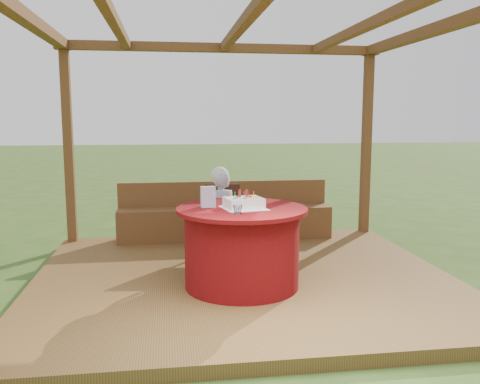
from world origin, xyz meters
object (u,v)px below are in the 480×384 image
Objects in this scene: bench at (225,220)px; birthday_cake at (244,203)px; drinking_glass at (238,209)px; gift_bag at (208,197)px; chair at (222,217)px; elderly_woman at (220,215)px; table at (242,247)px.

bench is 2.22m from birthday_cake.
bench is 6.27× the size of birthday_cake.
gift_bag is at bearing 120.82° from drinking_glass.
chair is 0.77× the size of elderly_woman.
table is 0.56m from drinking_glass.
bench is 1.37m from elderly_woman.
drinking_glass reaches higher than bench.
elderly_woman reaches higher than table.
elderly_woman is (-0.21, -1.32, 0.32)m from bench.
gift_bag is (-0.26, -1.09, 0.43)m from chair.
table is 6.31× the size of gift_bag.
elderly_woman reaches higher than gift_bag.
birthday_cake is at bearing -79.46° from elderly_woman.
table is 14.25× the size of drinking_glass.
bench is 2.28× the size of table.
chair reaches higher than table.
birthday_cake is at bearing -73.54° from table.
elderly_woman is 0.79m from gift_bag.
drinking_glass reaches higher than table.
elderly_woman is 0.88m from birthday_cake.
table is at bearing 74.96° from drinking_glass.
birthday_cake is at bearing 70.43° from drinking_glass.
birthday_cake is (0.01, -0.04, 0.46)m from table.
drinking_glass is at bearing -87.30° from elderly_woman.
birthday_cake is 2.30× the size of gift_bag.
bench is at bearing 76.78° from gift_bag.
elderly_woman is at bearing 100.54° from birthday_cake.
birthday_cake reaches higher than table.
chair is 1.85× the size of birthday_cake.
gift_bag is at bearing 165.78° from table.
gift_bag is at bearing -105.57° from elderly_woman.
bench is at bearing 88.43° from birthday_cake.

